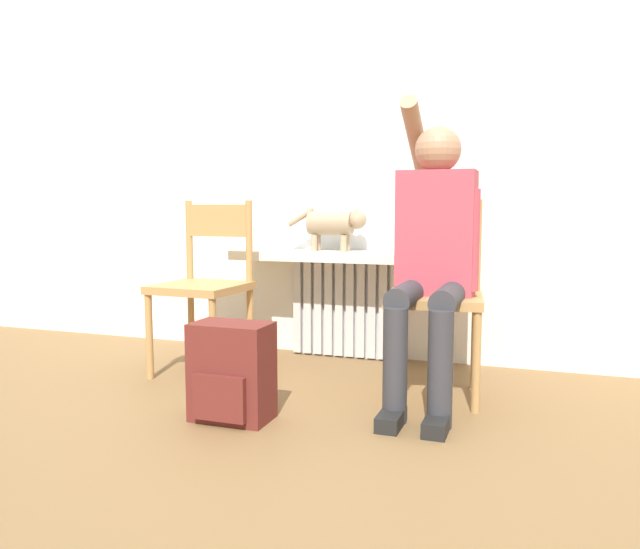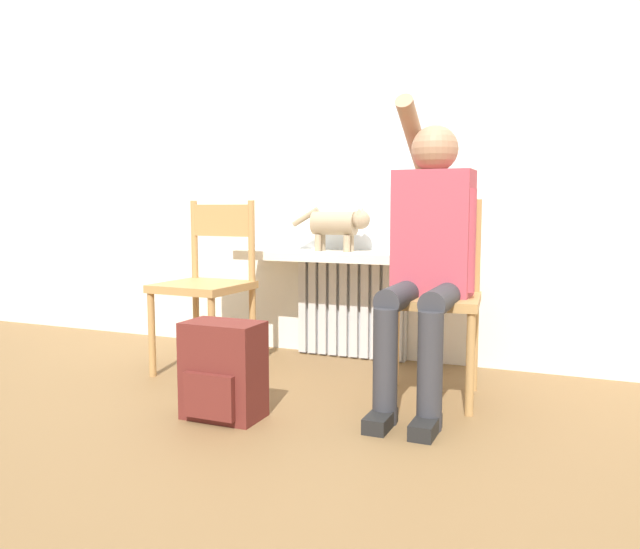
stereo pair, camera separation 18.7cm
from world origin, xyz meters
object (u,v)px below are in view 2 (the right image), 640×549
at_px(chair_right, 432,294).
at_px(person, 428,248).
at_px(chair_left, 207,282).
at_px(cat, 339,224).
at_px(backpack, 223,371).

height_order(chair_right, person, person).
relative_size(chair_left, person, 0.67).
bearing_deg(cat, chair_left, -140.76).
distance_m(chair_left, chair_right, 1.20).
xyz_separation_m(chair_right, person, (0.00, -0.11, 0.22)).
relative_size(chair_right, cat, 1.94).
bearing_deg(person, backpack, -144.36).
height_order(chair_right, backpack, chair_right).
bearing_deg(backpack, chair_left, 127.30).
relative_size(chair_right, person, 0.67).
xyz_separation_m(chair_right, backpack, (-0.72, -0.63, -0.28)).
xyz_separation_m(cat, backpack, (-0.09, -1.09, -0.58)).
bearing_deg(chair_left, cat, 41.95).
bearing_deg(backpack, person, 35.64).
bearing_deg(backpack, cat, 85.48).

